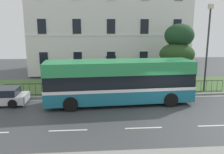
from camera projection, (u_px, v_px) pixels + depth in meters
name	position (u px, v px, depth m)	size (l,w,h in m)	color
ground_plane	(164.00, 108.00, 15.45)	(60.00, 56.00, 0.18)	#3F4143
georgian_townhouse	(108.00, 16.00, 28.13)	(18.22, 8.58, 13.14)	white
iron_verge_railing	(118.00, 88.00, 18.20)	(17.24, 0.04, 0.97)	black
evergreen_tree	(178.00, 57.00, 21.82)	(3.65, 3.66, 5.54)	#423328
single_decker_bus	(120.00, 81.00, 16.04)	(10.31, 3.01, 3.06)	#1B687F
street_lamp_post	(208.00, 43.00, 18.56)	(0.36, 0.24, 6.96)	#333338
litter_bin	(70.00, 86.00, 18.46)	(0.50, 0.50, 1.15)	#4C4742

